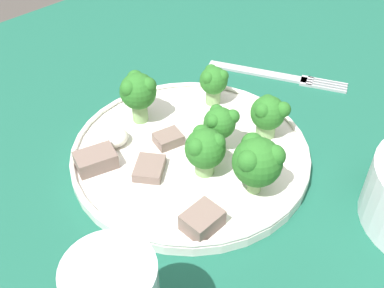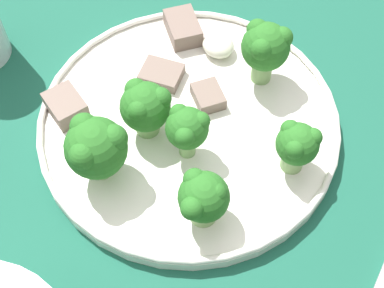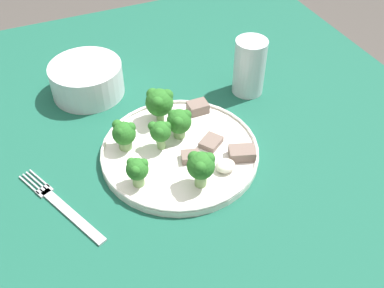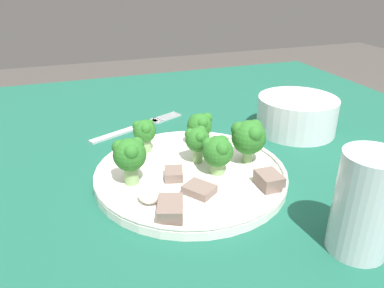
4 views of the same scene
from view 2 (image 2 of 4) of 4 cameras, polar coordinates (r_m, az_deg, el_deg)
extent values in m
cube|color=#195642|center=(0.49, -2.16, -4.76)|extent=(1.13, 1.08, 0.03)
cylinder|color=white|center=(0.50, -0.36, 2.10)|extent=(0.28, 0.28, 0.01)
torus|color=white|center=(0.49, -0.36, 2.70)|extent=(0.28, 0.28, 0.01)
cylinder|color=#7FA866|center=(0.47, -0.52, -0.02)|extent=(0.01, 0.01, 0.02)
sphere|color=#286B23|center=(0.45, -0.54, 1.70)|extent=(0.04, 0.04, 0.04)
sphere|color=#286B23|center=(0.44, -1.37, 3.27)|extent=(0.02, 0.02, 0.02)
sphere|color=#286B23|center=(0.43, -1.16, 1.21)|extent=(0.02, 0.02, 0.02)
sphere|color=#286B23|center=(0.44, 0.89, 2.44)|extent=(0.02, 0.02, 0.02)
cylinder|color=#7FA866|center=(0.46, -9.66, -2.35)|extent=(0.01, 0.01, 0.02)
sphere|color=#286B23|center=(0.44, -10.21, -0.43)|extent=(0.05, 0.05, 0.05)
sphere|color=#286B23|center=(0.44, -11.45, 1.80)|extent=(0.02, 0.02, 0.02)
sphere|color=#286B23|center=(0.42, -11.49, -1.23)|extent=(0.02, 0.02, 0.02)
sphere|color=#286B23|center=(0.43, -8.38, 0.59)|extent=(0.02, 0.02, 0.02)
cylinder|color=#7FA866|center=(0.52, 7.47, 8.02)|extent=(0.02, 0.02, 0.03)
sphere|color=#286B23|center=(0.50, 7.86, 10.24)|extent=(0.05, 0.05, 0.05)
sphere|color=#286B23|center=(0.50, 6.98, 11.99)|extent=(0.02, 0.02, 0.02)
sphere|color=#286B23|center=(0.48, 7.44, 9.98)|extent=(0.02, 0.02, 0.02)
sphere|color=#286B23|center=(0.49, 9.56, 11.11)|extent=(0.02, 0.02, 0.02)
cylinder|color=#7FA866|center=(0.48, -4.80, 2.23)|extent=(0.02, 0.02, 0.02)
sphere|color=#286B23|center=(0.46, -5.01, 3.97)|extent=(0.04, 0.04, 0.04)
sphere|color=#286B23|center=(0.46, -6.00, 5.79)|extent=(0.02, 0.02, 0.02)
sphere|color=#286B23|center=(0.45, -5.88, 3.47)|extent=(0.02, 0.02, 0.02)
sphere|color=#286B23|center=(0.46, -3.43, 4.87)|extent=(0.02, 0.02, 0.02)
cylinder|color=#7FA866|center=(0.44, 0.69, -7.39)|extent=(0.02, 0.02, 0.02)
sphere|color=#286B23|center=(0.42, 0.73, -6.01)|extent=(0.04, 0.04, 0.04)
sphere|color=#286B23|center=(0.41, -0.27, -4.18)|extent=(0.02, 0.02, 0.02)
sphere|color=#286B23|center=(0.40, 0.02, -6.87)|extent=(0.02, 0.02, 0.02)
sphere|color=#286B23|center=(0.41, 2.48, -5.26)|extent=(0.02, 0.02, 0.02)
cylinder|color=#7FA866|center=(0.47, 10.71, -1.55)|extent=(0.02, 0.02, 0.02)
sphere|color=#286B23|center=(0.45, 11.19, 0.00)|extent=(0.04, 0.04, 0.04)
sphere|color=#286B23|center=(0.45, 10.44, 1.54)|extent=(0.02, 0.02, 0.02)
sphere|color=#286B23|center=(0.44, 10.92, -0.54)|extent=(0.02, 0.02, 0.02)
sphere|color=#286B23|center=(0.44, 12.73, 0.69)|extent=(0.02, 0.02, 0.02)
cube|color=#756056|center=(0.51, -13.31, 3.95)|extent=(0.04, 0.03, 0.02)
cube|color=#756056|center=(0.52, -3.28, 7.45)|extent=(0.05, 0.05, 0.01)
cube|color=#756056|center=(0.50, 1.73, 5.11)|extent=(0.04, 0.03, 0.01)
cube|color=#756056|center=(0.56, -0.98, 12.29)|extent=(0.05, 0.04, 0.02)
ellipsoid|color=silver|center=(0.54, 2.81, 10.51)|extent=(0.03, 0.03, 0.02)
camera|label=1|loc=(0.53, -58.90, 30.61)|focal=42.00mm
camera|label=3|loc=(0.71, 79.38, 37.97)|focal=42.00mm
camera|label=4|loc=(0.76, -14.93, 46.37)|focal=35.00mm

